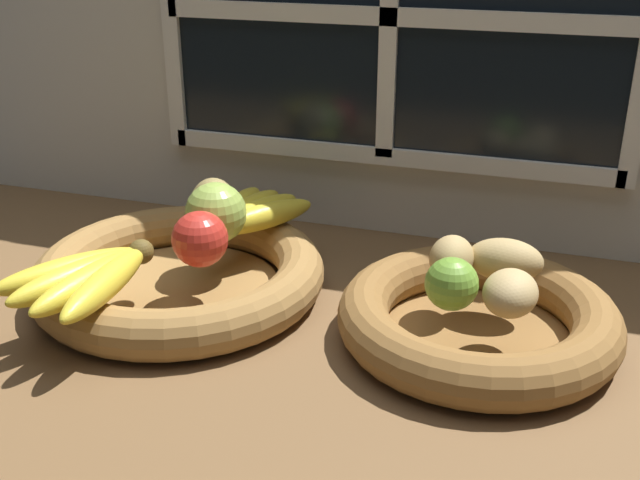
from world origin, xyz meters
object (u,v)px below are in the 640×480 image
at_px(fruit_bowl_left, 180,274).
at_px(potato_back, 505,260).
at_px(banana_bunch_back, 249,213).
at_px(pear_brown, 214,208).
at_px(apple_green_back, 216,213).
at_px(potato_oblong, 452,258).
at_px(banana_bunch_front, 88,277).
at_px(potato_small, 510,293).
at_px(fruit_bowl_right, 477,319).
at_px(lime_near, 452,284).
at_px(apple_red_right, 200,239).

distance_m(fruit_bowl_left, potato_back, 0.39).
bearing_deg(banana_bunch_back, potato_back, -10.30).
bearing_deg(pear_brown, apple_green_back, -56.67).
height_order(pear_brown, potato_oblong, pear_brown).
bearing_deg(banana_bunch_front, fruit_bowl_left, 69.84).
distance_m(pear_brown, potato_small, 0.39).
bearing_deg(banana_bunch_back, fruit_bowl_right, -18.63).
distance_m(banana_bunch_back, lime_near, 0.32).
bearing_deg(potato_back, banana_bunch_front, -158.82).
bearing_deg(fruit_bowl_right, apple_green_back, 172.38).
xyz_separation_m(apple_green_back, potato_oblong, (0.29, -0.02, -0.01)).
bearing_deg(pear_brown, potato_back, -2.28).
relative_size(pear_brown, potato_small, 1.10).
distance_m(fruit_bowl_left, pear_brown, 0.09).
relative_size(fruit_bowl_left, potato_oblong, 5.84).
relative_size(fruit_bowl_left, fruit_bowl_right, 1.16).
height_order(apple_green_back, potato_oblong, apple_green_back).
xyz_separation_m(fruit_bowl_right, banana_bunch_front, (-0.41, -0.12, 0.05)).
distance_m(pear_brown, banana_bunch_front, 0.19).
bearing_deg(apple_red_right, fruit_bowl_right, 4.41).
relative_size(banana_bunch_back, lime_near, 2.98).
relative_size(fruit_bowl_left, potato_small, 5.17).
bearing_deg(potato_back, fruit_bowl_left, -173.32).
xyz_separation_m(banana_bunch_front, lime_near, (0.38, 0.08, 0.01)).
relative_size(fruit_bowl_left, lime_near, 6.37).
xyz_separation_m(potato_back, potato_small, (0.01, -0.08, -0.00)).
xyz_separation_m(apple_green_back, banana_bunch_front, (-0.08, -0.17, -0.02)).
height_order(fruit_bowl_left, lime_near, lime_near).
height_order(fruit_bowl_left, apple_green_back, apple_green_back).
height_order(banana_bunch_front, lime_near, lime_near).
xyz_separation_m(banana_bunch_front, potato_oblong, (0.37, 0.15, 0.01)).
relative_size(apple_red_right, banana_bunch_back, 0.39).
relative_size(fruit_bowl_left, banana_bunch_front, 1.93).
bearing_deg(potato_back, apple_green_back, -179.88).
xyz_separation_m(banana_bunch_back, potato_small, (0.35, -0.14, 0.01)).
bearing_deg(apple_red_right, banana_bunch_back, 87.22).
distance_m(fruit_bowl_right, potato_oblong, 0.07).
bearing_deg(fruit_bowl_left, fruit_bowl_right, 0.00).
xyz_separation_m(fruit_bowl_right, potato_oblong, (-0.04, 0.03, 0.06)).
distance_m(apple_green_back, lime_near, 0.32).
distance_m(fruit_bowl_right, banana_bunch_back, 0.33).
bearing_deg(potato_back, fruit_bowl_right, -114.44).
bearing_deg(pear_brown, potato_small, -13.84).
bearing_deg(potato_oblong, banana_bunch_front, -158.04).
height_order(apple_green_back, pear_brown, same).
bearing_deg(pear_brown, banana_bunch_back, 58.91).
bearing_deg(potato_oblong, pear_brown, 174.23).
bearing_deg(pear_brown, fruit_bowl_left, -110.76).
bearing_deg(potato_oblong, potato_small, -41.42).
relative_size(apple_green_back, potato_small, 1.10).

